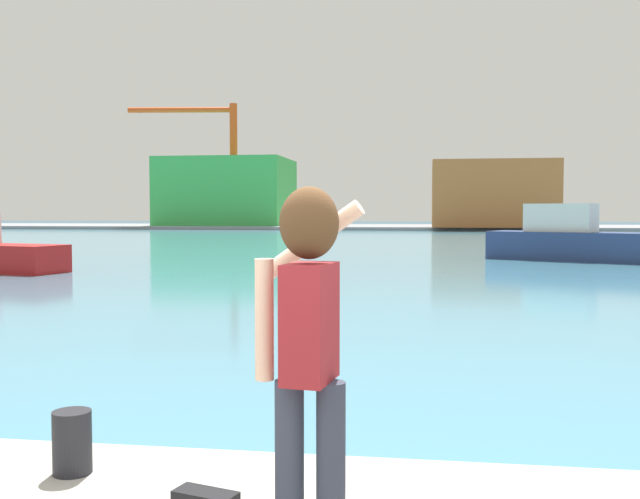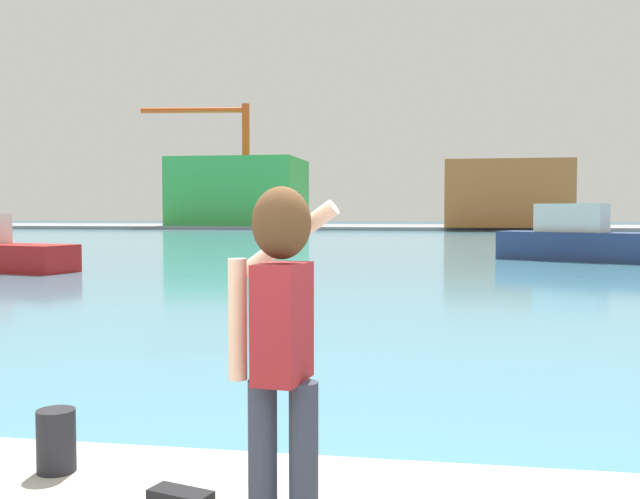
{
  "view_description": "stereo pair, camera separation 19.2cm",
  "coord_description": "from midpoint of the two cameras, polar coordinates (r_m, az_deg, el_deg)",
  "views": [
    {
      "loc": [
        0.94,
        -2.73,
        2.27
      ],
      "look_at": [
        -0.59,
        7.51,
        1.72
      ],
      "focal_mm": 40.85,
      "sensor_mm": 36.0,
      "label": 1
    },
    {
      "loc": [
        1.13,
        -2.7,
        2.27
      ],
      "look_at": [
        -0.59,
        7.51,
        1.72
      ],
      "focal_mm": 40.85,
      "sensor_mm": 36.0,
      "label": 2
    }
  ],
  "objects": [
    {
      "name": "warehouse_right",
      "position": [
        90.47,
        14.33,
        4.2
      ],
      "size": [
        14.3,
        13.17,
        7.76
      ],
      "primitive_type": "cube",
      "color": "#B26633",
      "rests_on": "far_shore_dock"
    },
    {
      "name": "port_crane",
      "position": [
        96.75,
        -6.99,
        7.86
      ],
      "size": [
        14.26,
        2.46,
        15.86
      ],
      "color": "#D84C19",
      "rests_on": "far_shore_dock"
    },
    {
      "name": "boat_moored_2",
      "position": [
        34.98,
        20.55,
        0.65
      ],
      "size": [
        8.57,
        5.85,
        2.59
      ],
      "rotation": [
        0.0,
        0.0,
        -0.48
      ],
      "color": "navy",
      "rests_on": "harbor_water"
    },
    {
      "name": "person_photographer",
      "position": [
        3.45,
        -1.49,
        -6.3
      ],
      "size": [
        0.53,
        0.56,
        1.74
      ],
      "rotation": [
        0.0,
        0.0,
        1.43
      ],
      "color": "#2D3342",
      "rests_on": "quay_promenade"
    },
    {
      "name": "far_shore_dock",
      "position": [
        94.74,
        8.95,
        1.74
      ],
      "size": [
        140.0,
        20.0,
        0.4
      ],
      "primitive_type": "cube",
      "color": "gray",
      "rests_on": "ground_plane"
    },
    {
      "name": "harbor_bollard",
      "position": [
        4.93,
        -18.88,
        -13.99
      ],
      "size": [
        0.24,
        0.24,
        0.39
      ],
      "primitive_type": "cylinder",
      "color": "black",
      "rests_on": "quay_promenade"
    },
    {
      "name": "ground_plane",
      "position": [
        52.77,
        8.44,
        0.53
      ],
      "size": [
        220.0,
        220.0,
        0.0
      ],
      "primitive_type": "plane",
      "color": "#334751"
    },
    {
      "name": "warehouse_left",
      "position": [
        99.15,
        -6.26,
        4.49
      ],
      "size": [
        16.54,
        13.75,
        8.87
      ],
      "primitive_type": "cube",
      "color": "green",
      "rests_on": "far_shore_dock"
    },
    {
      "name": "harbor_water",
      "position": [
        54.77,
        8.48,
        0.63
      ],
      "size": [
        140.0,
        100.0,
        0.02
      ],
      "primitive_type": "cube",
      "color": "teal",
      "rests_on": "ground_plane"
    }
  ]
}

